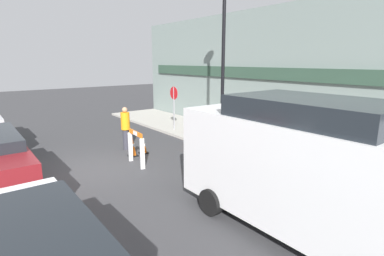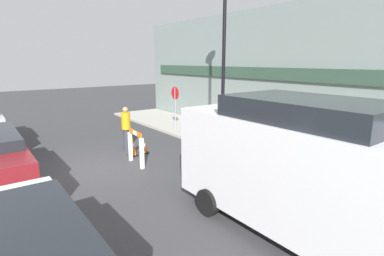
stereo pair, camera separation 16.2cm
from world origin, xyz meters
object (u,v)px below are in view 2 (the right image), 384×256
(work_van, at_px, (304,164))
(person_worker, at_px, (126,127))
(stop_sign, at_px, (175,101))
(streetlamp_post, at_px, (224,38))

(work_van, bearing_deg, person_worker, -178.25)
(person_worker, relative_size, work_van, 0.31)
(stop_sign, distance_m, person_worker, 3.39)
(streetlamp_post, distance_m, work_van, 6.70)
(work_van, bearing_deg, streetlamp_post, 151.91)
(person_worker, xyz_separation_m, work_van, (7.39, 0.23, 0.56))
(streetlamp_post, bearing_deg, work_van, -28.09)
(streetlamp_post, relative_size, person_worker, 3.92)
(stop_sign, bearing_deg, streetlamp_post, -178.70)
(stop_sign, height_order, person_worker, stop_sign)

